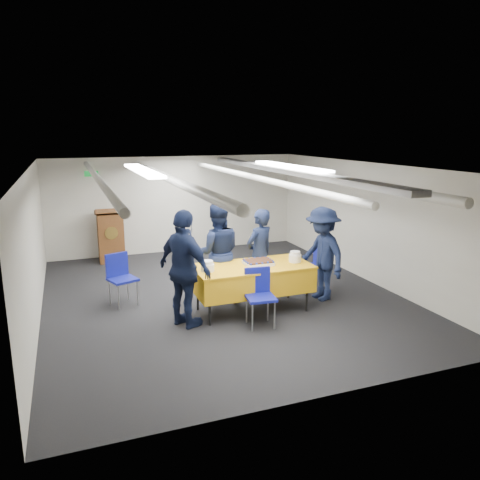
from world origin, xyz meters
name	(u,v)px	position (x,y,z in m)	size (l,w,h in m)	color
ground	(221,296)	(0.00, 0.00, 0.00)	(7.00, 7.00, 0.00)	black
room_shell	(218,192)	(0.09, 0.41, 1.81)	(6.00, 7.00, 2.30)	beige
serving_table	(252,278)	(0.25, -0.83, 0.56)	(1.89, 0.92, 0.77)	black
sheet_cake	(258,262)	(0.36, -0.82, 0.81)	(0.46, 0.35, 0.08)	white
plate_stack_left	(208,266)	(-0.51, -0.88, 0.85)	(0.21, 0.21, 0.17)	white
plate_stack_right	(295,257)	(1.00, -0.88, 0.85)	(0.20, 0.20, 0.18)	white
podium	(111,235)	(-1.60, 3.05, 0.61)	(0.62, 0.53, 1.25)	brown
chair_near	(259,291)	(0.15, -1.37, 0.53)	(0.47, 0.47, 0.87)	gray
chair_right	(314,262)	(1.70, -0.29, 0.53)	(0.42, 0.42, 0.87)	gray
chair_left	(120,274)	(-1.72, 0.25, 0.53)	(0.54, 0.54, 0.87)	gray
sailor_a	(260,254)	(0.60, -0.33, 0.80)	(0.58, 0.38, 1.59)	black
sailor_b	(217,253)	(-0.14, -0.20, 0.86)	(0.84, 0.65, 1.72)	black
sailor_c	(185,269)	(-0.91, -1.05, 0.89)	(1.04, 0.43, 1.78)	black
sailor_d	(322,254)	(1.59, -0.74, 0.82)	(1.05, 0.61, 1.63)	black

